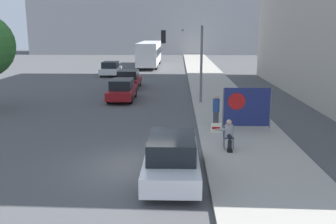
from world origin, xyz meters
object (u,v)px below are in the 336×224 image
object	(u,v)px
jogger_on_sidewalk	(216,111)
protest_banner	(246,107)
seated_protester	(228,133)
parked_car_curbside	(172,158)
car_on_road_distant	(111,69)
car_on_road_midblock	(129,79)
car_on_road_nearest	(122,90)
traffic_light_pole	(186,51)
city_bus_on_road	(150,53)

from	to	relation	value
jogger_on_sidewalk	protest_banner	bearing A→B (deg)	-165.89
seated_protester	jogger_on_sidewalk	world-z (taller)	jogger_on_sidewalk
parked_car_curbside	car_on_road_distant	bearing A→B (deg)	104.02
seated_protester	parked_car_curbside	world-z (taller)	parked_car_curbside
parked_car_curbside	protest_banner	bearing A→B (deg)	60.31
seated_protester	protest_banner	world-z (taller)	protest_banner
seated_protester	parked_car_curbside	bearing A→B (deg)	-142.09
car_on_road_distant	car_on_road_midblock	bearing A→B (deg)	-70.05
protest_banner	car_on_road_distant	bearing A→B (deg)	115.64
seated_protester	car_on_road_midblock	bearing A→B (deg)	96.00
jogger_on_sidewalk	parked_car_curbside	size ratio (longest dim) A/B	0.37
car_on_road_nearest	car_on_road_midblock	size ratio (longest dim) A/B	1.03
parked_car_curbside	car_on_road_midblock	bearing A→B (deg)	101.39
parked_car_curbside	car_on_road_distant	size ratio (longest dim) A/B	1.07
jogger_on_sidewalk	car_on_road_distant	world-z (taller)	jogger_on_sidewalk
protest_banner	parked_car_curbside	distance (m)	7.22
traffic_light_pole	car_on_road_nearest	bearing A→B (deg)	164.62
protest_banner	city_bus_on_road	size ratio (longest dim) A/B	0.19
car_on_road_nearest	car_on_road_midblock	bearing A→B (deg)	92.75
jogger_on_sidewalk	car_on_road_nearest	world-z (taller)	jogger_on_sidewalk
protest_banner	traffic_light_pole	size ratio (longest dim) A/B	0.47
parked_car_curbside	city_bus_on_road	distance (m)	38.79
car_on_road_midblock	seated_protester	bearing A→B (deg)	-69.81
protest_banner	car_on_road_nearest	distance (m)	10.84
car_on_road_distant	traffic_light_pole	bearing A→B (deg)	-63.21
car_on_road_nearest	city_bus_on_road	world-z (taller)	city_bus_on_road
traffic_light_pole	car_on_road_distant	xyz separation A→B (m)	(-7.85, 15.54, -2.80)
protest_banner	car_on_road_nearest	world-z (taller)	protest_banner
jogger_on_sidewalk	protest_banner	world-z (taller)	protest_banner
car_on_road_nearest	city_bus_on_road	distance (m)	24.40
traffic_light_pole	car_on_road_distant	size ratio (longest dim) A/B	1.21
parked_car_curbside	car_on_road_distant	xyz separation A→B (m)	(-7.13, 28.55, -0.01)
jogger_on_sidewalk	parked_car_curbside	bearing A→B (deg)	89.48
seated_protester	car_on_road_nearest	size ratio (longest dim) A/B	0.28
car_on_road_midblock	car_on_road_distant	size ratio (longest dim) A/B	1.00
car_on_road_midblock	jogger_on_sidewalk	bearing A→B (deg)	-65.86
seated_protester	protest_banner	bearing A→B (deg)	54.52
jogger_on_sidewalk	car_on_road_midblock	world-z (taller)	jogger_on_sidewalk
jogger_on_sidewalk	car_on_road_nearest	xyz separation A→B (m)	(-5.85, 7.88, -0.23)
car_on_road_midblock	protest_banner	bearing A→B (deg)	-61.08
parked_car_curbside	car_on_road_nearest	xyz separation A→B (m)	(-3.76, 14.23, -0.01)
seated_protester	car_on_road_distant	distance (m)	27.30
seated_protester	city_bus_on_road	distance (m)	36.20
protest_banner	traffic_light_pole	bearing A→B (deg)	112.91
protest_banner	car_on_road_nearest	bearing A→B (deg)	132.59
city_bus_on_road	protest_banner	bearing A→B (deg)	-77.42
protest_banner	car_on_road_midblock	distance (m)	15.73
traffic_light_pole	city_bus_on_road	world-z (taller)	traffic_light_pole
traffic_light_pole	car_on_road_nearest	distance (m)	5.43
seated_protester	car_on_road_nearest	world-z (taller)	car_on_road_nearest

